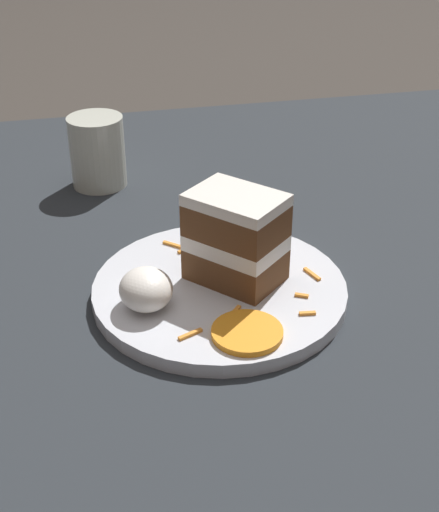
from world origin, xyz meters
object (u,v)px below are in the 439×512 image
cream_dollop (146,289)px  orange_garnish (247,333)px  cake_slice (236,238)px  drinking_glass (98,156)px  plate (220,290)px

cream_dollop → orange_garnish: bearing=51.2°
cake_slice → orange_garnish: (0.10, -0.01, -0.05)m
cake_slice → drinking_glass: (-0.30, -0.12, -0.02)m
plate → orange_garnish: size_ratio=3.91×
cake_slice → orange_garnish: cake_slice is taller
plate → cream_dollop: (0.02, -0.08, 0.03)m
cream_dollop → drinking_glass: 0.33m
drinking_glass → cream_dollop: bearing=3.8°
cream_dollop → orange_garnish: 0.11m
cake_slice → cream_dollop: (0.03, -0.10, -0.03)m
cream_dollop → cake_slice: bearing=107.7°
plate → drinking_glass: (-0.31, -0.10, 0.03)m
cake_slice → cream_dollop: size_ratio=1.91×
plate → cream_dollop: bearing=-73.8°
orange_garnish → drinking_glass: 0.41m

